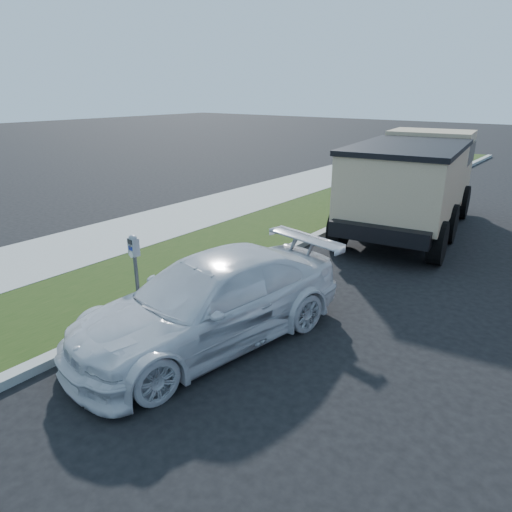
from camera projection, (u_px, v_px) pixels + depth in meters
The scene contains 5 objects.
ground at pixel (285, 345), 7.69m from camera, with size 120.00×120.00×0.00m, color black.
streetside at pixel (157, 246), 12.36m from camera, with size 6.12×50.00×0.15m.
parking_meter at pixel (135, 257), 8.21m from camera, with size 0.22×0.16×1.50m.
white_wagon at pixel (212, 300), 7.66m from camera, with size 2.03×4.99×1.45m, color silver.
dump_truck at pixel (414, 178), 13.69m from camera, with size 3.70×7.43×2.79m.
Camera 1 is at (3.73, -5.60, 4.05)m, focal length 32.00 mm.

